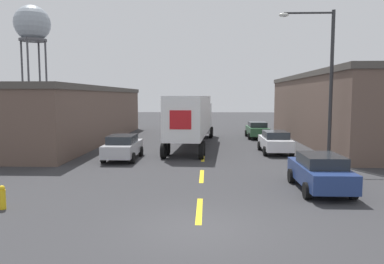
# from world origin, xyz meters

# --- Properties ---
(ground_plane) EXTENTS (160.00, 160.00, 0.00)m
(ground_plane) POSITION_xyz_m (0.00, 0.00, 0.00)
(ground_plane) COLOR #333335
(road_centerline) EXTENTS (0.20, 13.88, 0.01)m
(road_centerline) POSITION_xyz_m (0.00, 7.27, 0.00)
(road_centerline) COLOR yellow
(road_centerline) RESTS_ON ground_plane
(warehouse_left) EXTENTS (12.29, 24.32, 4.66)m
(warehouse_left) POSITION_xyz_m (-14.00, 21.34, 2.34)
(warehouse_left) COLOR brown
(warehouse_left) RESTS_ON ground_plane
(warehouse_right) EXTENTS (9.52, 23.15, 5.72)m
(warehouse_right) POSITION_xyz_m (12.61, 21.19, 2.86)
(warehouse_right) COLOR brown
(warehouse_right) RESTS_ON ground_plane
(semi_truck) EXTENTS (3.46, 14.94, 3.88)m
(semi_truck) POSITION_xyz_m (-0.89, 18.64, 2.31)
(semi_truck) COLOR silver
(semi_truck) RESTS_ON ground_plane
(parked_car_left_far) EXTENTS (1.94, 4.26, 1.51)m
(parked_car_left_far) POSITION_xyz_m (-4.89, 11.85, 0.79)
(parked_car_left_far) COLOR #B2B2B7
(parked_car_left_far) RESTS_ON ground_plane
(parked_car_right_near) EXTENTS (1.94, 4.26, 1.51)m
(parked_car_right_near) POSITION_xyz_m (4.89, 4.68, 0.79)
(parked_car_right_near) COLOR navy
(parked_car_right_near) RESTS_ON ground_plane
(parked_car_right_mid) EXTENTS (1.94, 4.26, 1.51)m
(parked_car_right_mid) POSITION_xyz_m (4.89, 14.88, 0.79)
(parked_car_right_mid) COLOR silver
(parked_car_right_mid) RESTS_ON ground_plane
(parked_car_right_far) EXTENTS (1.94, 4.26, 1.51)m
(parked_car_right_far) POSITION_xyz_m (4.89, 24.07, 0.79)
(parked_car_right_far) COLOR #2D5B38
(parked_car_right_far) RESTS_ON ground_plane
(water_tower) EXTENTS (5.22, 5.22, 17.15)m
(water_tower) POSITION_xyz_m (-25.54, 44.66, 14.25)
(water_tower) COLOR #47474C
(water_tower) RESTS_ON ground_plane
(street_lamp) EXTENTS (3.11, 0.32, 8.62)m
(street_lamp) POSITION_xyz_m (6.86, 10.90, 5.02)
(street_lamp) COLOR #2D2D30
(street_lamp) RESTS_ON ground_plane
(fire_hydrant) EXTENTS (0.22, 0.22, 0.83)m
(fire_hydrant) POSITION_xyz_m (-6.76, 1.66, 0.41)
(fire_hydrant) COLOR gold
(fire_hydrant) RESTS_ON ground_plane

